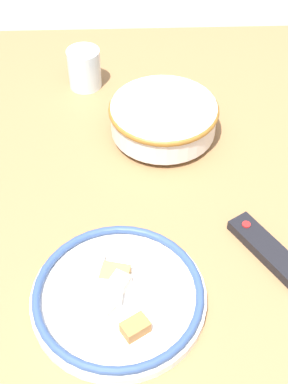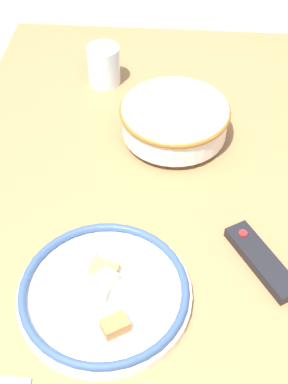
% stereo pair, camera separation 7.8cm
% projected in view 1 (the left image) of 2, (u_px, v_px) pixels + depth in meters
% --- Properties ---
extents(dining_table, '(1.47, 0.96, 0.73)m').
position_uv_depth(dining_table, '(180.00, 254.00, 1.05)').
color(dining_table, olive).
rests_on(dining_table, ground_plane).
extents(noodle_bowl, '(0.24, 0.24, 0.08)m').
position_uv_depth(noodle_bowl, '(163.00, 118.00, 1.15)').
color(noodle_bowl, silver).
rests_on(noodle_bowl, dining_table).
extents(food_plate, '(0.29, 0.29, 0.04)m').
position_uv_depth(food_plate, '(118.00, 296.00, 0.88)').
color(food_plate, white).
rests_on(food_plate, dining_table).
extents(tv_remote, '(0.17, 0.13, 0.02)m').
position_uv_depth(tv_remote, '(267.00, 250.00, 0.95)').
color(tv_remote, black).
rests_on(tv_remote, dining_table).
extents(drinking_glass, '(0.08, 0.08, 0.10)m').
position_uv_depth(drinking_glass, '(84.00, 68.00, 1.28)').
color(drinking_glass, silver).
rests_on(drinking_glass, dining_table).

